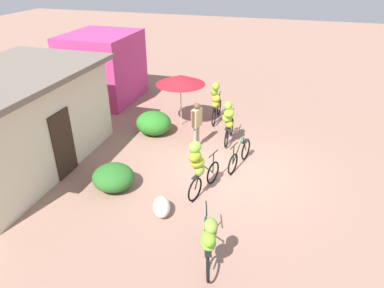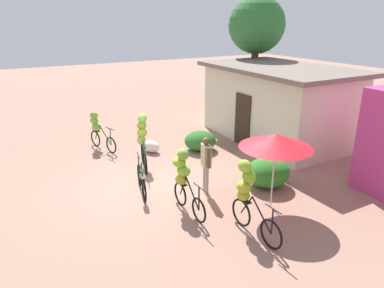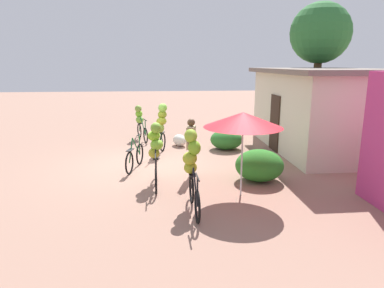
{
  "view_description": "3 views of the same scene",
  "coord_description": "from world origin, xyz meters",
  "px_view_note": "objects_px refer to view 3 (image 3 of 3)",
  "views": [
    {
      "loc": [
        -9.04,
        -1.57,
        5.85
      ],
      "look_at": [
        -0.14,
        1.07,
        0.84
      ],
      "focal_mm": 32.87,
      "sensor_mm": 36.0,
      "label": 1
    },
    {
      "loc": [
        8.9,
        -3.42,
        4.68
      ],
      "look_at": [
        0.53,
        1.23,
        1.25
      ],
      "focal_mm": 33.0,
      "sensor_mm": 36.0,
      "label": 2
    },
    {
      "loc": [
        10.36,
        0.49,
        3.07
      ],
      "look_at": [
        0.87,
        1.36,
        0.85
      ],
      "focal_mm": 32.07,
      "sensor_mm": 36.0,
      "label": 3
    }
  ],
  "objects_px": {
    "bicycle_near_pile": "(161,125)",
    "person_vendor": "(191,141)",
    "bicycle_leftmost": "(140,120)",
    "market_umbrella": "(243,120)",
    "bicycle_by_shop": "(155,149)",
    "building_low": "(321,109)",
    "produce_sack": "(180,140)",
    "bicycle_center_loaded": "(135,157)",
    "bicycle_rightmost": "(192,165)",
    "tree_behind_building": "(320,34)"
  },
  "relations": [
    {
      "from": "bicycle_leftmost",
      "to": "produce_sack",
      "type": "height_order",
      "value": "bicycle_leftmost"
    },
    {
      "from": "market_umbrella",
      "to": "bicycle_by_shop",
      "type": "relative_size",
      "value": 1.24
    },
    {
      "from": "building_low",
      "to": "person_vendor",
      "type": "xyz_separation_m",
      "value": [
        2.69,
        -4.95,
        -0.48
      ]
    },
    {
      "from": "bicycle_near_pile",
      "to": "bicycle_by_shop",
      "type": "relative_size",
      "value": 1.08
    },
    {
      "from": "bicycle_leftmost",
      "to": "bicycle_rightmost",
      "type": "distance_m",
      "value": 7.33
    },
    {
      "from": "building_low",
      "to": "bicycle_by_shop",
      "type": "bearing_deg",
      "value": -61.48
    },
    {
      "from": "tree_behind_building",
      "to": "produce_sack",
      "type": "distance_m",
      "value": 7.71
    },
    {
      "from": "bicycle_center_loaded",
      "to": "person_vendor",
      "type": "distance_m",
      "value": 1.91
    },
    {
      "from": "bicycle_leftmost",
      "to": "tree_behind_building",
      "type": "bearing_deg",
      "value": 94.59
    },
    {
      "from": "tree_behind_building",
      "to": "market_umbrella",
      "type": "distance_m",
      "value": 9.16
    },
    {
      "from": "building_low",
      "to": "bicycle_near_pile",
      "type": "height_order",
      "value": "building_low"
    },
    {
      "from": "building_low",
      "to": "produce_sack",
      "type": "bearing_deg",
      "value": -100.92
    },
    {
      "from": "tree_behind_building",
      "to": "bicycle_near_pile",
      "type": "distance_m",
      "value": 8.24
    },
    {
      "from": "building_low",
      "to": "produce_sack",
      "type": "relative_size",
      "value": 8.82
    },
    {
      "from": "market_umbrella",
      "to": "bicycle_rightmost",
      "type": "height_order",
      "value": "market_umbrella"
    },
    {
      "from": "tree_behind_building",
      "to": "bicycle_by_shop",
      "type": "height_order",
      "value": "tree_behind_building"
    },
    {
      "from": "bicycle_rightmost",
      "to": "person_vendor",
      "type": "bearing_deg",
      "value": 175.51
    },
    {
      "from": "bicycle_center_loaded",
      "to": "bicycle_by_shop",
      "type": "xyz_separation_m",
      "value": [
        1.33,
        0.64,
        0.57
      ]
    },
    {
      "from": "building_low",
      "to": "person_vendor",
      "type": "distance_m",
      "value": 5.65
    },
    {
      "from": "bicycle_near_pile",
      "to": "bicycle_by_shop",
      "type": "height_order",
      "value": "bicycle_near_pile"
    },
    {
      "from": "building_low",
      "to": "bicycle_near_pile",
      "type": "bearing_deg",
      "value": -89.78
    },
    {
      "from": "produce_sack",
      "to": "bicycle_by_shop",
      "type": "bearing_deg",
      "value": -11.48
    },
    {
      "from": "produce_sack",
      "to": "tree_behind_building",
      "type": "bearing_deg",
      "value": 107.97
    },
    {
      "from": "market_umbrella",
      "to": "bicycle_near_pile",
      "type": "height_order",
      "value": "market_umbrella"
    },
    {
      "from": "building_low",
      "to": "produce_sack",
      "type": "distance_m",
      "value": 5.31
    },
    {
      "from": "tree_behind_building",
      "to": "bicycle_leftmost",
      "type": "distance_m",
      "value": 8.55
    },
    {
      "from": "market_umbrella",
      "to": "bicycle_leftmost",
      "type": "xyz_separation_m",
      "value": [
        -6.62,
        -2.74,
        -1.03
      ]
    },
    {
      "from": "bicycle_near_pile",
      "to": "person_vendor",
      "type": "bearing_deg",
      "value": 17.11
    },
    {
      "from": "market_umbrella",
      "to": "bicycle_near_pile",
      "type": "xyz_separation_m",
      "value": [
        -4.22,
        -1.88,
        -0.83
      ]
    },
    {
      "from": "bicycle_near_pile",
      "to": "person_vendor",
      "type": "xyz_separation_m",
      "value": [
        2.67,
        0.82,
        0.0
      ]
    },
    {
      "from": "market_umbrella",
      "to": "bicycle_center_loaded",
      "type": "xyz_separation_m",
      "value": [
        -2.36,
        -2.67,
        -1.47
      ]
    },
    {
      "from": "bicycle_leftmost",
      "to": "bicycle_rightmost",
      "type": "height_order",
      "value": "bicycle_rightmost"
    },
    {
      "from": "bicycle_rightmost",
      "to": "produce_sack",
      "type": "height_order",
      "value": "bicycle_rightmost"
    },
    {
      "from": "bicycle_by_shop",
      "to": "bicycle_center_loaded",
      "type": "bearing_deg",
      "value": -154.15
    },
    {
      "from": "bicycle_center_loaded",
      "to": "bicycle_rightmost",
      "type": "xyz_separation_m",
      "value": [
        2.91,
        1.45,
        0.59
      ]
    },
    {
      "from": "bicycle_leftmost",
      "to": "market_umbrella",
      "type": "bearing_deg",
      "value": 22.52
    },
    {
      "from": "bicycle_near_pile",
      "to": "market_umbrella",
      "type": "bearing_deg",
      "value": 23.99
    },
    {
      "from": "bicycle_center_loaded",
      "to": "produce_sack",
      "type": "bearing_deg",
      "value": 152.49
    },
    {
      "from": "building_low",
      "to": "market_umbrella",
      "type": "relative_size",
      "value": 3.08
    },
    {
      "from": "bicycle_by_shop",
      "to": "bicycle_leftmost",
      "type": "bearing_deg",
      "value": -172.76
    },
    {
      "from": "bicycle_by_shop",
      "to": "person_vendor",
      "type": "relative_size",
      "value": 0.99
    },
    {
      "from": "bicycle_near_pile",
      "to": "produce_sack",
      "type": "relative_size",
      "value": 2.48
    },
    {
      "from": "bicycle_near_pile",
      "to": "bicycle_by_shop",
      "type": "distance_m",
      "value": 3.2
    },
    {
      "from": "produce_sack",
      "to": "market_umbrella",
      "type": "bearing_deg",
      "value": 12.73
    },
    {
      "from": "market_umbrella",
      "to": "bicycle_by_shop",
      "type": "height_order",
      "value": "market_umbrella"
    },
    {
      "from": "tree_behind_building",
      "to": "building_low",
      "type": "bearing_deg",
      "value": -20.88
    },
    {
      "from": "market_umbrella",
      "to": "bicycle_by_shop",
      "type": "distance_m",
      "value": 2.45
    },
    {
      "from": "building_low",
      "to": "person_vendor",
      "type": "relative_size",
      "value": 3.78
    },
    {
      "from": "building_low",
      "to": "tree_behind_building",
      "type": "height_order",
      "value": "tree_behind_building"
    },
    {
      "from": "bicycle_leftmost",
      "to": "produce_sack",
      "type": "distance_m",
      "value": 2.17
    }
  ]
}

